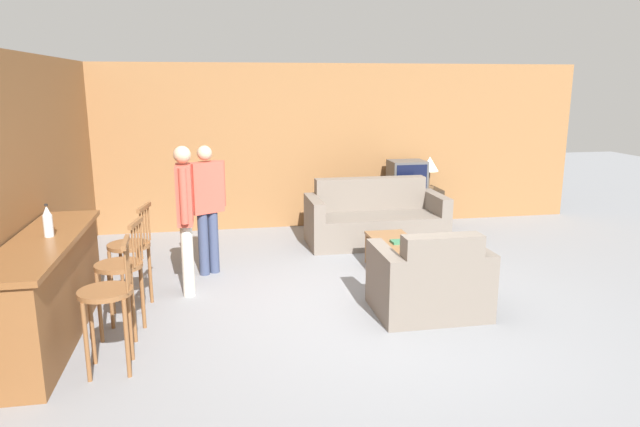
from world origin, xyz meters
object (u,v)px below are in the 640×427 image
(bar_chair_near, at_px, (108,301))
(couch_far, at_px, (375,221))
(bar_chair_mid, at_px, (121,273))
(coffee_table, at_px, (395,246))
(table_lamp, at_px, (430,165))
(bar_chair_far, at_px, (131,253))
(tv_unit, at_px, (406,208))
(person_by_counter, at_px, (185,212))
(book_on_table, at_px, (399,242))
(bottle, at_px, (48,222))
(armchair_near, at_px, (430,283))
(tv, at_px, (407,175))
(person_by_window, at_px, (207,202))

(bar_chair_near, distance_m, couch_far, 4.58)
(bar_chair_mid, relative_size, couch_far, 0.55)
(coffee_table, bearing_deg, table_lamp, 59.93)
(bar_chair_mid, relative_size, bar_chair_far, 1.00)
(tv_unit, xyz_separation_m, person_by_counter, (-3.36, -2.43, 0.62))
(bar_chair_far, relative_size, book_on_table, 6.15)
(bottle, bearing_deg, armchair_near, -2.04)
(bar_chair_far, xyz_separation_m, tv, (3.91, 2.75, 0.26))
(tv_unit, bearing_deg, armchair_near, -105.05)
(tv, relative_size, bottle, 1.90)
(couch_far, bearing_deg, tv_unit, 46.60)
(bar_chair_near, bearing_deg, tv_unit, 46.41)
(coffee_table, bearing_deg, person_by_window, 169.38)
(book_on_table, bearing_deg, table_lamp, 61.26)
(bar_chair_far, distance_m, tv, 4.78)
(couch_far, xyz_separation_m, person_by_counter, (-2.61, -1.64, 0.61))
(couch_far, relative_size, book_on_table, 11.13)
(tv, bearing_deg, couch_far, -133.51)
(bottle, height_order, table_lamp, bottle)
(tv_unit, bearing_deg, coffee_table, -112.13)
(tv_unit, relative_size, person_by_window, 0.68)
(bar_chair_far, height_order, armchair_near, bar_chair_far)
(bottle, bearing_deg, bar_chair_near, -52.08)
(book_on_table, bearing_deg, armchair_near, -92.21)
(couch_far, height_order, person_by_counter, person_by_counter)
(armchair_near, height_order, bottle, bottle)
(bar_chair_far, bearing_deg, person_by_counter, 30.73)
(coffee_table, bearing_deg, bar_chair_near, -147.65)
(armchair_near, relative_size, person_by_window, 0.69)
(bar_chair_near, bearing_deg, bar_chair_far, 90.01)
(bar_chair_mid, bearing_deg, couch_far, 39.80)
(tv_unit, bearing_deg, person_by_window, -150.53)
(bar_chair_mid, bearing_deg, bar_chair_far, 90.01)
(tv, relative_size, book_on_table, 3.17)
(armchair_near, height_order, table_lamp, table_lamp)
(bottle, bearing_deg, bar_chair_far, 43.86)
(person_by_counter, bearing_deg, bar_chair_mid, -118.88)
(bar_chair_far, bearing_deg, table_lamp, 32.75)
(armchair_near, distance_m, person_by_window, 2.83)
(bar_chair_far, distance_m, couch_far, 3.73)
(table_lamp, bearing_deg, armchair_near, -110.71)
(person_by_window, bearing_deg, couch_far, 22.35)
(bar_chair_far, distance_m, coffee_table, 3.08)
(table_lamp, height_order, person_by_counter, person_by_counter)
(armchair_near, bearing_deg, person_by_counter, 157.04)
(bar_chair_near, relative_size, tv_unit, 1.01)
(bar_chair_near, height_order, tv, bar_chair_near)
(tv_unit, bearing_deg, bar_chair_far, -144.79)
(book_on_table, bearing_deg, person_by_window, 166.71)
(bottle, relative_size, table_lamp, 0.58)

